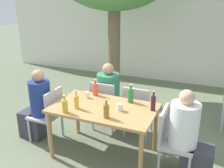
{
  "coord_description": "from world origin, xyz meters",
  "views": [
    {
      "loc": [
        1.37,
        -2.93,
        2.27
      ],
      "look_at": [
        0.0,
        0.3,
        1.03
      ],
      "focal_mm": 40.0,
      "sensor_mm": 36.0,
      "label": 1
    }
  ],
  "objects_px": {
    "person_seated_2": "(110,97)",
    "wine_bottle_2": "(153,103)",
    "soda_bottle_0": "(95,89)",
    "oil_cruet_3": "(77,102)",
    "green_bottle_4": "(131,95)",
    "drinking_glass_0": "(120,107)",
    "oil_cruet_5": "(65,106)",
    "dining_table_front": "(104,112)",
    "person_seated_0": "(37,108)",
    "amber_bottle_1": "(106,111)",
    "patio_chair_1": "(171,138)",
    "person_seated_1": "(189,139)",
    "patio_chair_2": "(105,103)",
    "patio_chair_0": "(49,112)",
    "patio_chair_3": "(137,109)",
    "drinking_glass_1": "(87,95)"
  },
  "relations": [
    {
      "from": "oil_cruet_3",
      "to": "amber_bottle_1",
      "type": "bearing_deg",
      "value": -10.61
    },
    {
      "from": "patio_chair_3",
      "to": "amber_bottle_1",
      "type": "relative_size",
      "value": 3.51
    },
    {
      "from": "amber_bottle_1",
      "to": "oil_cruet_5",
      "type": "height_order",
      "value": "amber_bottle_1"
    },
    {
      "from": "person_seated_1",
      "to": "green_bottle_4",
      "type": "bearing_deg",
      "value": 70.97
    },
    {
      "from": "patio_chair_2",
      "to": "person_seated_2",
      "type": "height_order",
      "value": "person_seated_2"
    },
    {
      "from": "oil_cruet_5",
      "to": "wine_bottle_2",
      "type": "bearing_deg",
      "value": 26.15
    },
    {
      "from": "dining_table_front",
      "to": "patio_chair_3",
      "type": "relative_size",
      "value": 1.63
    },
    {
      "from": "dining_table_front",
      "to": "oil_cruet_5",
      "type": "distance_m",
      "value": 0.58
    },
    {
      "from": "person_seated_1",
      "to": "oil_cruet_3",
      "type": "distance_m",
      "value": 1.58
    },
    {
      "from": "drinking_glass_1",
      "to": "soda_bottle_0",
      "type": "bearing_deg",
      "value": 61.85
    },
    {
      "from": "patio_chair_3",
      "to": "person_seated_2",
      "type": "relative_size",
      "value": 0.76
    },
    {
      "from": "patio_chair_0",
      "to": "drinking_glass_0",
      "type": "relative_size",
      "value": 8.79
    },
    {
      "from": "patio_chair_0",
      "to": "patio_chair_1",
      "type": "distance_m",
      "value": 1.94
    },
    {
      "from": "patio_chair_0",
      "to": "person_seated_1",
      "type": "xyz_separation_m",
      "value": [
        2.17,
        -0.0,
        0.03
      ]
    },
    {
      "from": "amber_bottle_1",
      "to": "person_seated_2",
      "type": "bearing_deg",
      "value": 111.26
    },
    {
      "from": "patio_chair_2",
      "to": "amber_bottle_1",
      "type": "height_order",
      "value": "amber_bottle_1"
    },
    {
      "from": "soda_bottle_0",
      "to": "drinking_glass_0",
      "type": "bearing_deg",
      "value": -33.56
    },
    {
      "from": "oil_cruet_3",
      "to": "person_seated_1",
      "type": "bearing_deg",
      "value": 7.12
    },
    {
      "from": "patio_chair_2",
      "to": "green_bottle_4",
      "type": "relative_size",
      "value": 3.2
    },
    {
      "from": "amber_bottle_1",
      "to": "patio_chair_3",
      "type": "bearing_deg",
      "value": 82.42
    },
    {
      "from": "patio_chair_0",
      "to": "patio_chair_2",
      "type": "height_order",
      "value": "same"
    },
    {
      "from": "person_seated_1",
      "to": "dining_table_front",
      "type": "bearing_deg",
      "value": 90.0
    },
    {
      "from": "amber_bottle_1",
      "to": "wine_bottle_2",
      "type": "distance_m",
      "value": 0.67
    },
    {
      "from": "oil_cruet_5",
      "to": "drinking_glass_0",
      "type": "xyz_separation_m",
      "value": [
        0.66,
        0.34,
        -0.05
      ]
    },
    {
      "from": "patio_chair_0",
      "to": "oil_cruet_5",
      "type": "height_order",
      "value": "oil_cruet_5"
    },
    {
      "from": "dining_table_front",
      "to": "patio_chair_0",
      "type": "xyz_separation_m",
      "value": [
        -0.97,
        0.0,
        -0.18
      ]
    },
    {
      "from": "wine_bottle_2",
      "to": "dining_table_front",
      "type": "bearing_deg",
      "value": -165.89
    },
    {
      "from": "green_bottle_4",
      "to": "drinking_glass_0",
      "type": "bearing_deg",
      "value": -96.56
    },
    {
      "from": "dining_table_front",
      "to": "person_seated_0",
      "type": "distance_m",
      "value": 1.22
    },
    {
      "from": "green_bottle_4",
      "to": "person_seated_1",
      "type": "bearing_deg",
      "value": -19.03
    },
    {
      "from": "dining_table_front",
      "to": "patio_chair_3",
      "type": "distance_m",
      "value": 0.76
    },
    {
      "from": "wine_bottle_2",
      "to": "oil_cruet_5",
      "type": "relative_size",
      "value": 1.14
    },
    {
      "from": "amber_bottle_1",
      "to": "drinking_glass_0",
      "type": "distance_m",
      "value": 0.28
    },
    {
      "from": "dining_table_front",
      "to": "oil_cruet_5",
      "type": "bearing_deg",
      "value": -138.57
    },
    {
      "from": "person_seated_2",
      "to": "wine_bottle_2",
      "type": "distance_m",
      "value": 1.26
    },
    {
      "from": "dining_table_front",
      "to": "green_bottle_4",
      "type": "relative_size",
      "value": 5.23
    },
    {
      "from": "soda_bottle_0",
      "to": "oil_cruet_5",
      "type": "height_order",
      "value": "soda_bottle_0"
    },
    {
      "from": "patio_chair_2",
      "to": "patio_chair_3",
      "type": "xyz_separation_m",
      "value": [
        0.59,
        0.0,
        0.0
      ]
    },
    {
      "from": "patio_chair_3",
      "to": "wine_bottle_2",
      "type": "xyz_separation_m",
      "value": [
        0.37,
        -0.51,
        0.38
      ]
    },
    {
      "from": "oil_cruet_3",
      "to": "soda_bottle_0",
      "type": "bearing_deg",
      "value": 87.73
    },
    {
      "from": "wine_bottle_2",
      "to": "oil_cruet_3",
      "type": "xyz_separation_m",
      "value": [
        -1.0,
        -0.36,
        -0.01
      ]
    },
    {
      "from": "soda_bottle_0",
      "to": "oil_cruet_3",
      "type": "height_order",
      "value": "oil_cruet_3"
    },
    {
      "from": "person_seated_0",
      "to": "oil_cruet_3",
      "type": "bearing_deg",
      "value": 77.7
    },
    {
      "from": "drinking_glass_1",
      "to": "amber_bottle_1",
      "type": "bearing_deg",
      "value": -41.88
    },
    {
      "from": "patio_chair_3",
      "to": "person_seated_1",
      "type": "bearing_deg",
      "value": 143.26
    },
    {
      "from": "patio_chair_1",
      "to": "patio_chair_3",
      "type": "height_order",
      "value": "same"
    },
    {
      "from": "person_seated_1",
      "to": "oil_cruet_3",
      "type": "relative_size",
      "value": 4.46
    },
    {
      "from": "oil_cruet_3",
      "to": "oil_cruet_5",
      "type": "xyz_separation_m",
      "value": [
        -0.08,
        -0.17,
        -0.01
      ]
    },
    {
      "from": "person_seated_1",
      "to": "person_seated_2",
      "type": "distance_m",
      "value": 1.75
    },
    {
      "from": "patio_chair_1",
      "to": "person_seated_2",
      "type": "height_order",
      "value": "person_seated_2"
    }
  ]
}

